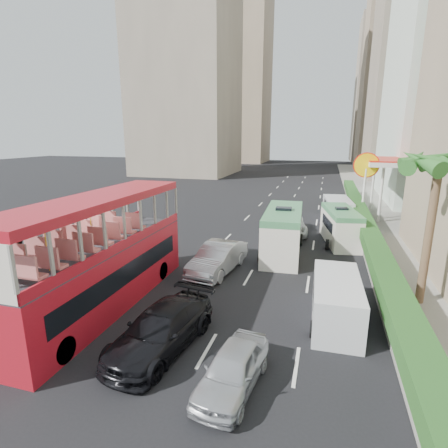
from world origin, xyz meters
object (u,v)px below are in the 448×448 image
at_px(car_silver_lane_b, 233,387).
at_px(car_black, 162,348).
at_px(van_asset, 289,233).
at_px(minibus_near, 283,232).
at_px(double_decker_bus, 101,253).
at_px(panel_van_near, 336,301).
at_px(car_silver_lane_a, 218,272).
at_px(minibus_far, 340,226).
at_px(panel_van_far, 337,210).
at_px(shell_station, 400,189).
at_px(palm_tree, 429,235).

xyz_separation_m(car_silver_lane_b, car_black, (-3.02, 1.27, 0.00)).
height_order(van_asset, minibus_near, minibus_near).
height_order(double_decker_bus, panel_van_near, double_decker_bus).
distance_m(double_decker_bus, van_asset, 16.44).
relative_size(car_silver_lane_a, minibus_far, 0.90).
bearing_deg(van_asset, car_silver_lane_b, -99.25).
xyz_separation_m(car_silver_lane_b, panel_van_far, (3.52, 23.36, 1.04)).
distance_m(panel_van_far, shell_station, 6.58).
distance_m(palm_tree, shell_station, 19.14).
relative_size(double_decker_bus, minibus_near, 1.65).
bearing_deg(minibus_near, van_asset, 87.93).
bearing_deg(car_silver_lane_b, minibus_far, 84.70).
xyz_separation_m(minibus_near, shell_station, (9.12, 13.53, 1.27)).
bearing_deg(car_silver_lane_a, van_asset, 80.06).
bearing_deg(double_decker_bus, minibus_near, 54.01).
relative_size(panel_van_far, palm_tree, 0.81).
height_order(car_silver_lane_b, panel_van_near, panel_van_near).
xyz_separation_m(car_silver_lane_b, panel_van_near, (3.10, 5.03, 0.93)).
height_order(car_black, palm_tree, palm_tree).
distance_m(van_asset, minibus_near, 5.49).
bearing_deg(panel_van_near, car_silver_lane_a, 146.96).
bearing_deg(minibus_far, minibus_near, -145.49).
relative_size(car_silver_lane_b, panel_van_far, 0.72).
height_order(van_asset, shell_station, shell_station).
height_order(car_silver_lane_b, shell_station, shell_station).
xyz_separation_m(panel_van_far, shell_station, (5.49, 3.20, 1.71)).
bearing_deg(minibus_near, double_decker_bus, -129.10).
bearing_deg(car_black, minibus_far, 75.62).
distance_m(car_silver_lane_a, shell_station, 21.67).
distance_m(double_decker_bus, minibus_near, 11.76).
relative_size(van_asset, panel_van_far, 1.01).
bearing_deg(car_black, minibus_near, 84.78).
height_order(car_silver_lane_b, minibus_near, minibus_near).
bearing_deg(car_silver_lane_b, minibus_near, 97.20).
height_order(car_silver_lane_b, panel_van_far, panel_van_far).
bearing_deg(van_asset, palm_tree, -66.78).
xyz_separation_m(van_asset, shell_station, (9.21, 8.25, 2.75)).
height_order(car_silver_lane_a, shell_station, shell_station).
distance_m(van_asset, minibus_far, 4.27).
height_order(car_silver_lane_b, palm_tree, palm_tree).
relative_size(minibus_near, panel_van_far, 1.28).
relative_size(car_silver_lane_a, shell_station, 0.63).
bearing_deg(palm_tree, panel_van_near, -145.69).
relative_size(van_asset, palm_tree, 0.82).
xyz_separation_m(palm_tree, shell_station, (2.20, 19.00, -0.63)).
height_order(car_silver_lane_b, car_black, car_black).
relative_size(minibus_near, minibus_far, 1.20).
bearing_deg(panel_van_near, car_black, -149.95).
bearing_deg(palm_tree, minibus_far, 109.49).
distance_m(van_asset, shell_station, 12.67).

